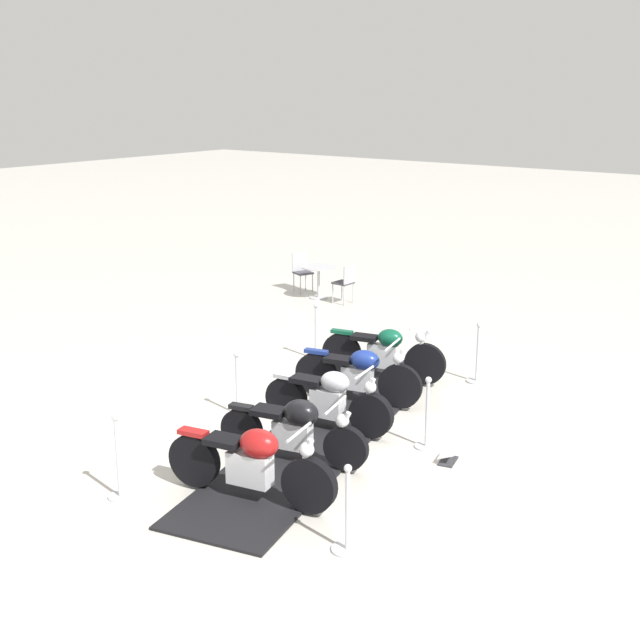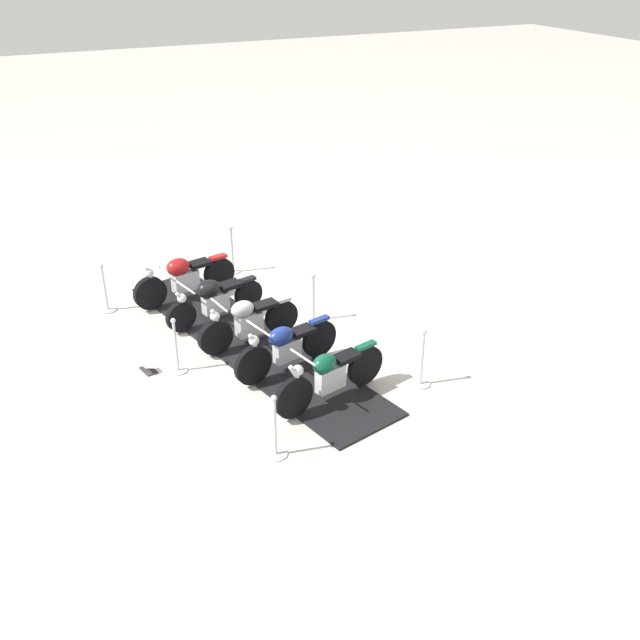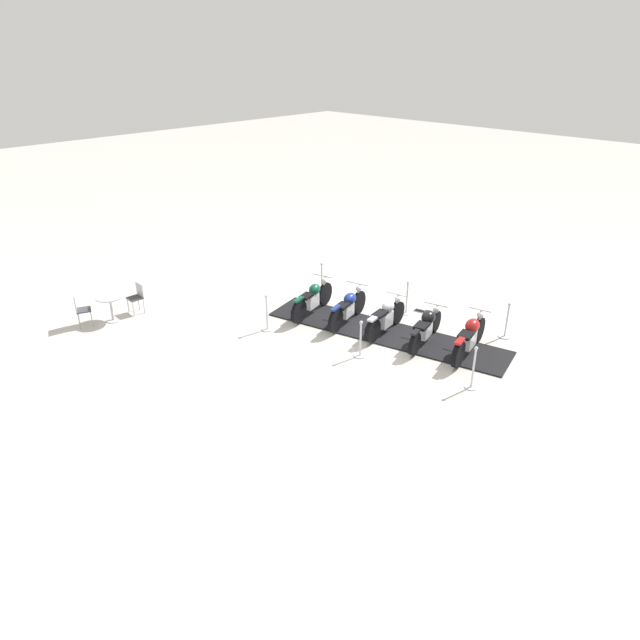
# 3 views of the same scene
# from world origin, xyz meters

# --- Properties ---
(ground_plane) EXTENTS (80.00, 80.00, 0.00)m
(ground_plane) POSITION_xyz_m (0.00, 0.00, 0.00)
(ground_plane) COLOR beige
(display_platform) EXTENTS (7.12, 3.01, 0.04)m
(display_platform) POSITION_xyz_m (0.00, 0.00, 0.02)
(display_platform) COLOR black
(display_platform) RESTS_ON ground_plane
(motorcycle_maroon) EXTENTS (0.74, 2.28, 1.01)m
(motorcycle_maroon) POSITION_xyz_m (-2.32, -0.58, 0.52)
(motorcycle_maroon) COLOR black
(motorcycle_maroon) RESTS_ON display_platform
(motorcycle_black) EXTENTS (0.80, 2.13, 0.90)m
(motorcycle_black) POSITION_xyz_m (-1.15, -0.31, 0.51)
(motorcycle_black) COLOR black
(motorcycle_black) RESTS_ON display_platform
(motorcycle_chrome) EXTENTS (0.63, 2.06, 0.97)m
(motorcycle_chrome) POSITION_xyz_m (0.00, -0.02, 0.49)
(motorcycle_chrome) COLOR black
(motorcycle_chrome) RESTS_ON display_platform
(motorcycle_navy) EXTENTS (0.77, 2.11, 1.03)m
(motorcycle_navy) POSITION_xyz_m (1.17, 0.24, 0.52)
(motorcycle_navy) COLOR black
(motorcycle_navy) RESTS_ON display_platform
(motorcycle_forest) EXTENTS (0.75, 2.19, 1.04)m
(motorcycle_forest) POSITION_xyz_m (2.33, 0.52, 0.52)
(motorcycle_forest) COLOR black
(motorcycle_forest) RESTS_ON display_platform
(stanchion_left_mid) EXTENTS (0.35, 0.35, 1.02)m
(stanchion_left_mid) POSITION_xyz_m (-0.35, 1.48, 0.31)
(stanchion_left_mid) COLOR silver
(stanchion_left_mid) RESTS_ON ground_plane
(stanchion_left_front) EXTENTS (0.31, 0.31, 1.11)m
(stanchion_left_front) POSITION_xyz_m (-3.23, 0.80, 0.37)
(stanchion_left_front) COLOR silver
(stanchion_left_front) RESTS_ON ground_plane
(stanchion_right_front) EXTENTS (0.36, 0.36, 1.03)m
(stanchion_right_front) POSITION_xyz_m (-2.54, -2.15, 0.30)
(stanchion_right_front) COLOR silver
(stanchion_right_front) RESTS_ON ground_plane
(stanchion_right_rear) EXTENTS (0.35, 0.35, 1.06)m
(stanchion_right_rear) POSITION_xyz_m (3.23, -0.80, 0.32)
(stanchion_right_rear) COLOR silver
(stanchion_right_rear) RESTS_ON ground_plane
(stanchion_left_rear) EXTENTS (0.34, 0.34, 1.08)m
(stanchion_left_rear) POSITION_xyz_m (2.54, 2.15, 0.33)
(stanchion_left_rear) COLOR silver
(stanchion_left_rear) RESTS_ON ground_plane
(stanchion_right_mid) EXTENTS (0.33, 0.33, 1.05)m
(stanchion_right_mid) POSITION_xyz_m (0.35, -1.48, 0.34)
(stanchion_right_mid) COLOR silver
(stanchion_right_mid) RESTS_ON ground_plane
(info_placard) EXTENTS (0.39, 0.29, 0.18)m
(info_placard) POSITION_xyz_m (0.12, -1.95, 0.06)
(info_placard) COLOR #333338
(info_placard) RESTS_ON ground_plane
(cafe_table) EXTENTS (0.82, 0.82, 0.77)m
(cafe_table) POSITION_xyz_m (6.26, 4.92, 0.59)
(cafe_table) COLOR #B7B7BC
(cafe_table) RESTS_ON ground_plane
(cafe_chair_near_table) EXTENTS (0.52, 0.52, 0.97)m
(cafe_chair_near_table) POSITION_xyz_m (6.58, 5.69, 0.55)
(cafe_chair_near_table) COLOR #B7B7BC
(cafe_chair_near_table) RESTS_ON ground_plane
(cafe_chair_across_table) EXTENTS (0.42, 0.42, 0.92)m
(cafe_chair_across_table) POSITION_xyz_m (6.22, 4.10, 0.54)
(cafe_chair_across_table) COLOR #B7B7BC
(cafe_chair_across_table) RESTS_ON ground_plane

